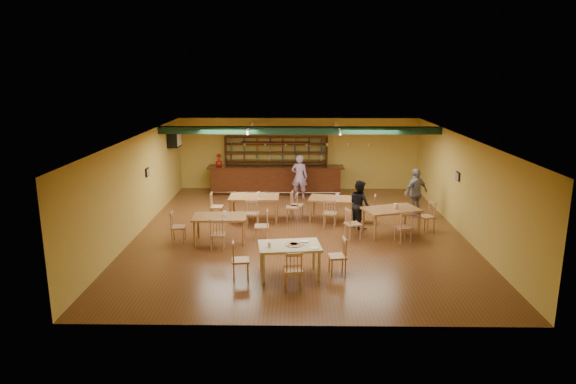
{
  "coord_description": "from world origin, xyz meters",
  "views": [
    {
      "loc": [
        -0.13,
        -15.26,
        4.98
      ],
      "look_at": [
        -0.37,
        0.6,
        1.15
      ],
      "focal_mm": 31.84,
      "sensor_mm": 36.0,
      "label": 1
    }
  ],
  "objects_px": {
    "patron_bar": "(299,177)",
    "patron_right_a": "(360,204)",
    "dining_table_b": "(333,209)",
    "near_table": "(290,260)",
    "dining_table_a": "(254,208)",
    "dining_table_c": "(220,229)",
    "dining_table_d": "(391,221)",
    "bar_counter": "(276,180)"
  },
  "relations": [
    {
      "from": "dining_table_b",
      "to": "dining_table_c",
      "type": "distance_m",
      "value": 4.12
    },
    {
      "from": "dining_table_b",
      "to": "dining_table_d",
      "type": "xyz_separation_m",
      "value": [
        1.69,
        -1.48,
        0.02
      ]
    },
    {
      "from": "bar_counter",
      "to": "near_table",
      "type": "relative_size",
      "value": 3.69
    },
    {
      "from": "patron_bar",
      "to": "dining_table_d",
      "type": "bearing_deg",
      "value": 130.89
    },
    {
      "from": "dining_table_d",
      "to": "patron_right_a",
      "type": "distance_m",
      "value": 1.18
    },
    {
      "from": "dining_table_d",
      "to": "patron_bar",
      "type": "relative_size",
      "value": 0.95
    },
    {
      "from": "dining_table_d",
      "to": "patron_bar",
      "type": "xyz_separation_m",
      "value": [
        -2.79,
        4.49,
        0.46
      ]
    },
    {
      "from": "dining_table_d",
      "to": "patron_right_a",
      "type": "bearing_deg",
      "value": 123.88
    },
    {
      "from": "patron_right_a",
      "to": "dining_table_d",
      "type": "bearing_deg",
      "value": -151.39
    },
    {
      "from": "dining_table_b",
      "to": "near_table",
      "type": "distance_m",
      "value": 4.97
    },
    {
      "from": "dining_table_b",
      "to": "near_table",
      "type": "height_order",
      "value": "near_table"
    },
    {
      "from": "bar_counter",
      "to": "dining_table_d",
      "type": "xyz_separation_m",
      "value": [
        3.75,
        -5.32,
        -0.15
      ]
    },
    {
      "from": "dining_table_b",
      "to": "patron_right_a",
      "type": "xyz_separation_m",
      "value": [
        0.8,
        -0.8,
        0.39
      ]
    },
    {
      "from": "dining_table_a",
      "to": "bar_counter",
      "type": "bearing_deg",
      "value": 81.63
    },
    {
      "from": "near_table",
      "to": "bar_counter",
      "type": "bearing_deg",
      "value": 87.12
    },
    {
      "from": "dining_table_b",
      "to": "near_table",
      "type": "xyz_separation_m",
      "value": [
        -1.39,
        -4.78,
        0.01
      ]
    },
    {
      "from": "dining_table_a",
      "to": "patron_right_a",
      "type": "xyz_separation_m",
      "value": [
        3.44,
        -0.78,
        0.37
      ]
    },
    {
      "from": "patron_bar",
      "to": "dining_table_c",
      "type": "bearing_deg",
      "value": 74.65
    },
    {
      "from": "dining_table_a",
      "to": "dining_table_b",
      "type": "relative_size",
      "value": 1.07
    },
    {
      "from": "dining_table_a",
      "to": "near_table",
      "type": "bearing_deg",
      "value": -75.17
    },
    {
      "from": "dining_table_c",
      "to": "dining_table_d",
      "type": "bearing_deg",
      "value": 5.37
    },
    {
      "from": "near_table",
      "to": "patron_bar",
      "type": "relative_size",
      "value": 0.86
    },
    {
      "from": "dining_table_c",
      "to": "patron_bar",
      "type": "relative_size",
      "value": 0.9
    },
    {
      "from": "dining_table_a",
      "to": "dining_table_c",
      "type": "xyz_separation_m",
      "value": [
        -0.84,
        -2.2,
        -0.02
      ]
    },
    {
      "from": "dining_table_b",
      "to": "dining_table_d",
      "type": "bearing_deg",
      "value": -30.6
    },
    {
      "from": "dining_table_b",
      "to": "patron_bar",
      "type": "bearing_deg",
      "value": 120.69
    },
    {
      "from": "near_table",
      "to": "dining_table_a",
      "type": "bearing_deg",
      "value": 97.35
    },
    {
      "from": "near_table",
      "to": "dining_table_b",
      "type": "bearing_deg",
      "value": 66.44
    },
    {
      "from": "dining_table_b",
      "to": "near_table",
      "type": "relative_size",
      "value": 1.04
    },
    {
      "from": "near_table",
      "to": "patron_bar",
      "type": "height_order",
      "value": "patron_bar"
    },
    {
      "from": "patron_bar",
      "to": "patron_right_a",
      "type": "distance_m",
      "value": 4.26
    },
    {
      "from": "bar_counter",
      "to": "near_table",
      "type": "height_order",
      "value": "bar_counter"
    },
    {
      "from": "bar_counter",
      "to": "near_table",
      "type": "distance_m",
      "value": 8.64
    },
    {
      "from": "near_table",
      "to": "patron_bar",
      "type": "xyz_separation_m",
      "value": [
        0.29,
        7.79,
        0.47
      ]
    },
    {
      "from": "dining_table_c",
      "to": "near_table",
      "type": "bearing_deg",
      "value": -53.62
    },
    {
      "from": "bar_counter",
      "to": "dining_table_b",
      "type": "distance_m",
      "value": 4.36
    },
    {
      "from": "bar_counter",
      "to": "near_table",
      "type": "bearing_deg",
      "value": -85.56
    },
    {
      "from": "bar_counter",
      "to": "patron_bar",
      "type": "distance_m",
      "value": 1.3
    },
    {
      "from": "dining_table_b",
      "to": "near_table",
      "type": "bearing_deg",
      "value": -95.6
    },
    {
      "from": "dining_table_c",
      "to": "dining_table_d",
      "type": "relative_size",
      "value": 0.95
    },
    {
      "from": "dining_table_d",
      "to": "near_table",
      "type": "bearing_deg",
      "value": -151.74
    },
    {
      "from": "dining_table_a",
      "to": "dining_table_b",
      "type": "distance_m",
      "value": 2.64
    }
  ]
}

